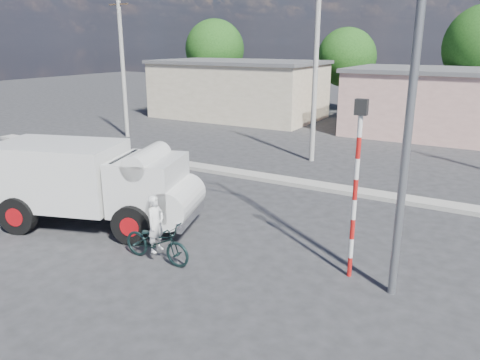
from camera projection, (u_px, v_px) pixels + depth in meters
The scene contains 9 objects.
ground_plane at pixel (208, 270), 11.90m from camera, with size 120.00×120.00×0.00m, color #2A2A2D.
median at pixel (321, 186), 18.50m from camera, with size 40.00×0.80×0.16m, color #99968E.
truck at pixel (96, 182), 14.39m from camera, with size 6.67×4.11×2.59m.
bicycle at pixel (157, 242), 12.24m from camera, with size 0.72×2.06×1.08m, color black.
cyclist at pixel (156, 234), 12.18m from camera, with size 0.55×0.36×1.51m, color white.
traffic_pole at pixel (356, 175), 10.86m from camera, with size 0.28×0.18×4.36m.
streetlight at pixel (406, 73), 9.48m from camera, with size 2.34×0.22×9.00m.
building_row at pixel (420, 99), 28.99m from camera, with size 37.80×7.30×4.44m.
utility_poles at pixel (436, 80), 19.12m from camera, with size 35.40×0.24×8.00m.
Camera 1 is at (6.11, -8.89, 5.58)m, focal length 35.00 mm.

